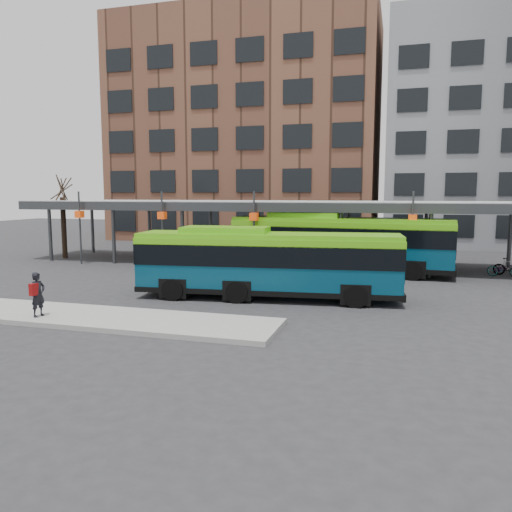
% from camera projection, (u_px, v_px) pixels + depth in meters
% --- Properties ---
extents(ground, '(120.00, 120.00, 0.00)m').
position_uv_depth(ground, '(258.00, 311.00, 19.92)').
color(ground, '#28282B').
rests_on(ground, ground).
extents(boarding_island, '(14.00, 3.00, 0.18)m').
position_uv_depth(boarding_island, '(94.00, 317.00, 18.56)').
color(boarding_island, gray).
rests_on(boarding_island, ground).
extents(canopy, '(40.00, 6.53, 4.80)m').
position_uv_depth(canopy, '(312.00, 205.00, 31.72)').
color(canopy, '#999B9E').
rests_on(canopy, ground).
extents(tree, '(1.64, 1.64, 5.60)m').
position_uv_depth(tree, '(64.00, 225.00, 35.99)').
color(tree, black).
rests_on(tree, ground).
extents(building_brick, '(26.00, 14.00, 22.00)m').
position_uv_depth(building_brick, '(249.00, 132.00, 51.80)').
color(building_brick, brown).
rests_on(building_brick, ground).
extents(bus_front, '(11.77, 3.65, 3.19)m').
position_uv_depth(bus_front, '(267.00, 262.00, 22.14)').
color(bus_front, '#073A52').
rests_on(bus_front, ground).
extents(bus_rear, '(13.04, 3.90, 3.54)m').
position_uv_depth(bus_rear, '(339.00, 241.00, 29.49)').
color(bus_rear, '#073A52').
rests_on(bus_rear, ground).
extents(pedestrian, '(0.47, 0.66, 1.64)m').
position_uv_depth(pedestrian, '(38.00, 294.00, 18.24)').
color(pedestrian, black).
rests_on(pedestrian, boarding_island).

